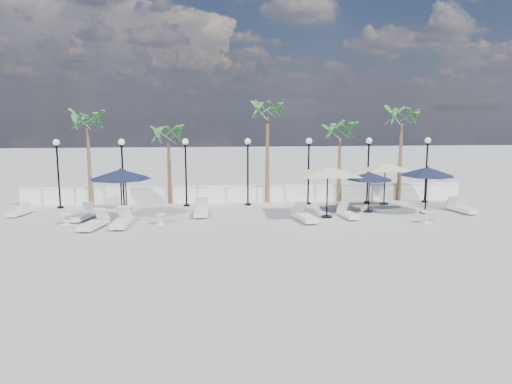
{
  "coord_description": "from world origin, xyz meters",
  "views": [
    {
      "loc": [
        -1.87,
        -21.62,
        5.52
      ],
      "look_at": [
        0.1,
        2.1,
        1.5
      ],
      "focal_mm": 35.0,
      "sensor_mm": 36.0,
      "label": 1
    }
  ],
  "objects": [
    {
      "name": "palm_0",
      "position": [
        -9.0,
        7.3,
        4.53
      ],
      "size": [
        2.6,
        2.6,
        5.5
      ],
      "color": "brown",
      "rests_on": "ground"
    },
    {
      "name": "lounger_4",
      "position": [
        -2.6,
        3.88,
        0.27
      ],
      "size": [
        0.71,
        2.17,
        0.81
      ],
      "rotation": [
        0.0,
        0.0,
        -0.0
      ],
      "color": "white",
      "rests_on": "ground"
    },
    {
      "name": "parasol_navy_right",
      "position": [
        9.25,
        3.5,
        2.22
      ],
      "size": [
        2.82,
        2.82,
        2.53
      ],
      "color": "black",
      "rests_on": "ground"
    },
    {
      "name": "parasol_cream_small",
      "position": [
        -6.76,
        5.88,
        1.9
      ],
      "size": [
        1.81,
        1.81,
        2.22
      ],
      "color": "black",
      "rests_on": "ground"
    },
    {
      "name": "lounger_1",
      "position": [
        -8.49,
        3.3,
        0.24
      ],
      "size": [
        1.1,
        2.04,
        0.73
      ],
      "rotation": [
        0.0,
        0.0,
        -0.26
      ],
      "color": "white",
      "rests_on": "ground"
    },
    {
      "name": "side_table_2",
      "position": [
        8.35,
        1.24,
        0.34
      ],
      "size": [
        0.58,
        0.58,
        0.56
      ],
      "color": "white",
      "rests_on": "ground"
    },
    {
      "name": "lounger_7",
      "position": [
        11.23,
        3.5,
        0.24
      ],
      "size": [
        1.09,
        2.0,
        0.72
      ],
      "rotation": [
        0.0,
        0.0,
        0.26
      ],
      "color": "white",
      "rests_on": "ground"
    },
    {
      "name": "side_table_0",
      "position": [
        -9.04,
        2.36,
        0.32
      ],
      "size": [
        0.55,
        0.55,
        0.54
      ],
      "color": "white",
      "rests_on": "ground"
    },
    {
      "name": "parasol_navy_left",
      "position": [
        -6.45,
        2.85,
        2.34
      ],
      "size": [
        3.0,
        3.0,
        2.65
      ],
      "color": "black",
      "rests_on": "ground"
    },
    {
      "name": "palm_4",
      "position": [
        9.2,
        7.3,
        4.73
      ],
      "size": [
        2.6,
        2.6,
        5.7
      ],
      "color": "brown",
      "rests_on": "ground"
    },
    {
      "name": "parasol_navy_mid",
      "position": [
        6.32,
        4.01,
        1.94
      ],
      "size": [
        2.47,
        2.47,
        2.21
      ],
      "color": "black",
      "rests_on": "ground"
    },
    {
      "name": "lamppost_4",
      "position": [
        3.5,
        6.5,
        2.49
      ],
      "size": [
        0.36,
        0.36,
        3.84
      ],
      "color": "black",
      "rests_on": "ground"
    },
    {
      "name": "lounger_0",
      "position": [
        -12.0,
        4.61,
        0.2
      ],
      "size": [
        0.93,
        1.7,
        0.61
      ],
      "rotation": [
        0.0,
        0.0,
        -0.27
      ],
      "color": "white",
      "rests_on": "ground"
    },
    {
      "name": "lamppost_5",
      "position": [
        7.0,
        6.5,
        2.49
      ],
      "size": [
        0.36,
        0.36,
        3.84
      ],
      "color": "black",
      "rests_on": "ground"
    },
    {
      "name": "palm_1",
      "position": [
        -4.5,
        7.3,
        3.75
      ],
      "size": [
        2.6,
        2.6,
        4.7
      ],
      "color": "brown",
      "rests_on": "ground"
    },
    {
      "name": "lamppost_1",
      "position": [
        -7.0,
        6.5,
        2.49
      ],
      "size": [
        0.36,
        0.36,
        3.84
      ],
      "color": "black",
      "rests_on": "ground"
    },
    {
      "name": "palm_3",
      "position": [
        5.5,
        7.3,
        3.95
      ],
      "size": [
        2.6,
        2.6,
        4.9
      ],
      "color": "brown",
      "rests_on": "ground"
    },
    {
      "name": "lamppost_2",
      "position": [
        -3.5,
        6.5,
        2.49
      ],
      "size": [
        0.36,
        0.36,
        3.84
      ],
      "color": "black",
      "rests_on": "ground"
    },
    {
      "name": "lamppost_6",
      "position": [
        10.5,
        6.5,
        2.49
      ],
      "size": [
        0.36,
        0.36,
        3.84
      ],
      "color": "black",
      "rests_on": "ground"
    },
    {
      "name": "balustrade",
      "position": [
        0.0,
        7.5,
        0.47
      ],
      "size": [
        26.0,
        0.3,
        1.01
      ],
      "color": "white",
      "rests_on": "ground"
    },
    {
      "name": "ground",
      "position": [
        0.0,
        0.0,
        0.0
      ],
      "size": [
        100.0,
        100.0,
        0.0
      ],
      "primitive_type": "plane",
      "color": "#AEAEA9",
      "rests_on": "ground"
    },
    {
      "name": "lounger_6",
      "position": [
        4.83,
        2.68,
        0.22
      ],
      "size": [
        0.79,
        1.83,
        0.66
      ],
      "rotation": [
        0.0,
        0.0,
        0.12
      ],
      "color": "white",
      "rests_on": "ground"
    },
    {
      "name": "palm_2",
      "position": [
        1.2,
        7.3,
        5.12
      ],
      "size": [
        2.6,
        2.6,
        6.1
      ],
      "color": "brown",
      "rests_on": "ground"
    },
    {
      "name": "lounger_2",
      "position": [
        -7.48,
        1.39,
        0.26
      ],
      "size": [
        1.15,
        2.14,
        0.76
      ],
      "rotation": [
        0.0,
        0.0,
        -0.26
      ],
      "color": "white",
      "rests_on": "ground"
    },
    {
      "name": "parasol_cream_sq_b",
      "position": [
        7.93,
        6.2,
        2.37
      ],
      "size": [
        5.13,
        5.13,
        2.57
      ],
      "color": "black",
      "rests_on": "ground"
    },
    {
      "name": "lounger_5",
      "position": [
        2.52,
        2.09,
        0.26
      ],
      "size": [
        1.08,
        2.19,
        0.79
      ],
      "rotation": [
        0.0,
        0.0,
        0.2
      ],
      "color": "white",
      "rests_on": "ground"
    },
    {
      "name": "parasol_cream_sq_a",
      "position": [
        3.8,
        2.93,
        2.58
      ],
      "size": [
        5.68,
        5.68,
        2.79
      ],
      "color": "black",
      "rests_on": "ground"
    },
    {
      "name": "side_table_1",
      "position": [
        -4.51,
        2.07,
        0.3
      ],
      "size": [
        0.52,
        0.52,
        0.5
      ],
      "color": "white",
      "rests_on": "ground"
    },
    {
      "name": "lamppost_0",
      "position": [
        -10.5,
        6.5,
        2.49
      ],
      "size": [
        0.36,
        0.36,
        3.84
      ],
      "color": "black",
      "rests_on": "ground"
    },
    {
      "name": "lounger_3",
      "position": [
        -6.28,
        1.66,
        0.26
      ],
      "size": [
        0.74,
        2.11,
        0.78
      ],
      "rotation": [
        0.0,
        0.0,
        -0.03
      ],
      "color": "white",
      "rests_on": "ground"
    },
    {
      "name": "lamppost_3",
      "position": [
        0.0,
        6.5,
        2.49
      ],
      "size": [
        0.36,
        0.36,
        3.84
      ],
      "color": "black",
      "rests_on": "ground"
    }
  ]
}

